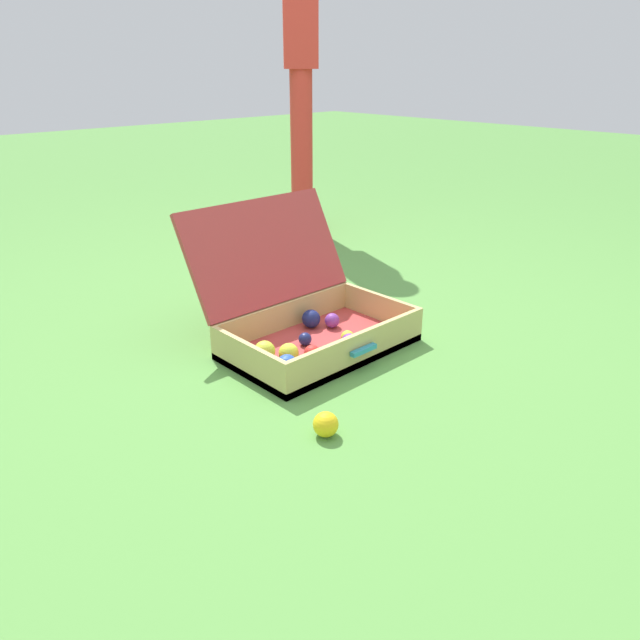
% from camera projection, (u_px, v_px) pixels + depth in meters
% --- Properties ---
extents(ground_plane, '(16.00, 16.00, 0.00)m').
position_uv_depth(ground_plane, '(309.00, 346.00, 2.20)').
color(ground_plane, '#569342').
extents(open_suitcase, '(0.65, 0.61, 0.48)m').
position_uv_depth(open_suitcase, '(303.00, 315.00, 2.19)').
color(open_suitcase, '#B23838').
rests_on(open_suitcase, ground).
extents(stray_ball_on_grass, '(0.07, 0.07, 0.07)m').
position_uv_depth(stray_ball_on_grass, '(326.00, 424.00, 1.67)').
color(stray_ball_on_grass, yellow).
rests_on(stray_ball_on_grass, ground).
extents(bystander_person, '(0.34, 0.36, 1.67)m').
position_uv_depth(bystander_person, '(300.00, 58.00, 3.33)').
color(bystander_person, red).
rests_on(bystander_person, ground).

